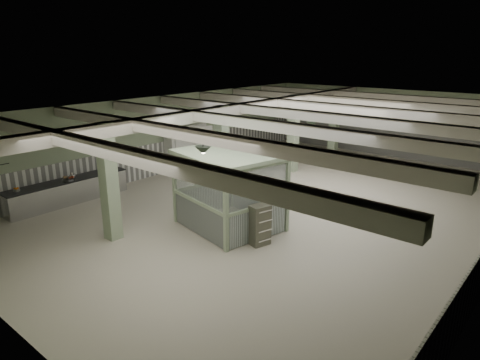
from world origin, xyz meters
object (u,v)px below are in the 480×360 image
Objects in this scene: filing_cabinet at (260,225)px; walkin_cooler at (187,148)px; prep_counter at (68,191)px; guard_booth at (229,177)px.

walkin_cooler is at bearing 166.42° from filing_cabinet.
walkin_cooler is at bearing 90.77° from prep_counter.
prep_counter is 1.30× the size of guard_booth.
guard_booth is (6.18, 2.22, 1.25)m from prep_counter.
walkin_cooler is 0.63× the size of guard_booth.
filing_cabinet is at bearing 12.72° from prep_counter.
prep_counter is 7.97m from filing_cabinet.
prep_counter is 6.24m from walkin_cooler.
guard_booth is 1.98m from filing_cabinet.
prep_counter is at bearing -148.28° from guard_booth.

